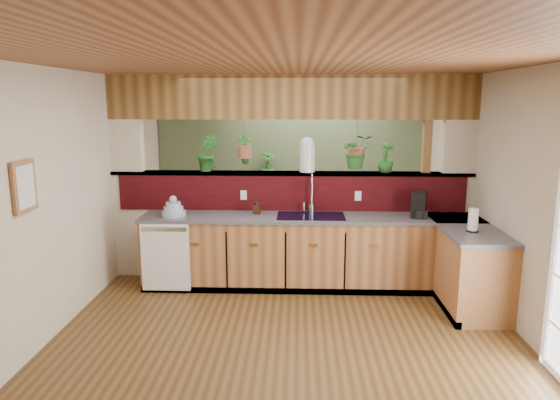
{
  "coord_description": "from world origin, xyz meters",
  "views": [
    {
      "loc": [
        0.09,
        -4.96,
        2.27
      ],
      "look_at": [
        -0.12,
        0.7,
        1.15
      ],
      "focal_mm": 32.0,
      "sensor_mm": 36.0,
      "label": 1
    }
  ],
  "objects_px": {
    "dish_stack": "(174,210)",
    "paper_towel": "(473,220)",
    "faucet": "(311,192)",
    "shelving_console": "(249,208)",
    "glass_jar": "(307,155)",
    "soap_dispenser": "(257,207)",
    "coffee_maker": "(419,205)"
  },
  "relations": [
    {
      "from": "faucet",
      "to": "coffee_maker",
      "type": "distance_m",
      "value": 1.31
    },
    {
      "from": "faucet",
      "to": "coffee_maker",
      "type": "bearing_deg",
      "value": -7.01
    },
    {
      "from": "faucet",
      "to": "dish_stack",
      "type": "xyz_separation_m",
      "value": [
        -1.68,
        -0.22,
        -0.19
      ]
    },
    {
      "from": "paper_towel",
      "to": "faucet",
      "type": "bearing_deg",
      "value": 153.9
    },
    {
      "from": "paper_towel",
      "to": "glass_jar",
      "type": "bearing_deg",
      "value": 148.95
    },
    {
      "from": "faucet",
      "to": "shelving_console",
      "type": "distance_m",
      "value": 2.44
    },
    {
      "from": "dish_stack",
      "to": "glass_jar",
      "type": "relative_size",
      "value": 0.66
    },
    {
      "from": "dish_stack",
      "to": "soap_dispenser",
      "type": "height_order",
      "value": "dish_stack"
    },
    {
      "from": "soap_dispenser",
      "to": "paper_towel",
      "type": "relative_size",
      "value": 0.66
    },
    {
      "from": "soap_dispenser",
      "to": "coffee_maker",
      "type": "xyz_separation_m",
      "value": [
        1.97,
        -0.1,
        0.05
      ]
    },
    {
      "from": "soap_dispenser",
      "to": "paper_towel",
      "type": "xyz_separation_m",
      "value": [
        2.38,
        -0.77,
        0.03
      ]
    },
    {
      "from": "faucet",
      "to": "shelving_console",
      "type": "height_order",
      "value": "faucet"
    },
    {
      "from": "glass_jar",
      "to": "shelving_console",
      "type": "height_order",
      "value": "glass_jar"
    },
    {
      "from": "glass_jar",
      "to": "shelving_console",
      "type": "bearing_deg",
      "value": 116.36
    },
    {
      "from": "shelving_console",
      "to": "glass_jar",
      "type": "bearing_deg",
      "value": -50.14
    },
    {
      "from": "dish_stack",
      "to": "paper_towel",
      "type": "distance_m",
      "value": 3.44
    },
    {
      "from": "faucet",
      "to": "soap_dispenser",
      "type": "height_order",
      "value": "faucet"
    },
    {
      "from": "faucet",
      "to": "dish_stack",
      "type": "relative_size",
      "value": 1.73
    },
    {
      "from": "dish_stack",
      "to": "faucet",
      "type": "bearing_deg",
      "value": 7.39
    },
    {
      "from": "dish_stack",
      "to": "soap_dispenser",
      "type": "bearing_deg",
      "value": 8.81
    },
    {
      "from": "faucet",
      "to": "paper_towel",
      "type": "xyz_separation_m",
      "value": [
        1.71,
        -0.84,
        -0.15
      ]
    },
    {
      "from": "coffee_maker",
      "to": "soap_dispenser",
      "type": "bearing_deg",
      "value": -163.93
    },
    {
      "from": "soap_dispenser",
      "to": "shelving_console",
      "type": "xyz_separation_m",
      "value": [
        -0.32,
        2.18,
        -0.49
      ]
    },
    {
      "from": "glass_jar",
      "to": "shelving_console",
      "type": "relative_size",
      "value": 0.3
    },
    {
      "from": "soap_dispenser",
      "to": "glass_jar",
      "type": "height_order",
      "value": "glass_jar"
    },
    {
      "from": "soap_dispenser",
      "to": "shelving_console",
      "type": "distance_m",
      "value": 2.26
    },
    {
      "from": "coffee_maker",
      "to": "shelving_console",
      "type": "bearing_deg",
      "value": 153.97
    },
    {
      "from": "faucet",
      "to": "glass_jar",
      "type": "distance_m",
      "value": 0.5
    },
    {
      "from": "soap_dispenser",
      "to": "coffee_maker",
      "type": "height_order",
      "value": "coffee_maker"
    },
    {
      "from": "paper_towel",
      "to": "shelving_console",
      "type": "height_order",
      "value": "paper_towel"
    },
    {
      "from": "glass_jar",
      "to": "shelving_console",
      "type": "xyz_separation_m",
      "value": [
        -0.94,
        1.9,
        -1.11
      ]
    },
    {
      "from": "shelving_console",
      "to": "faucet",
      "type": "bearing_deg",
      "value": -51.41
    }
  ]
}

